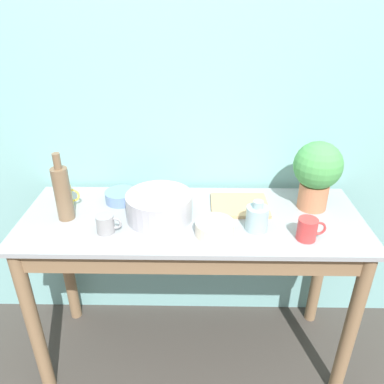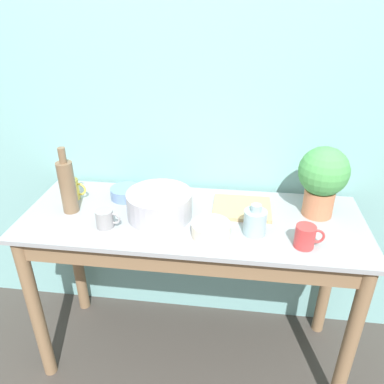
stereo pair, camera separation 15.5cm
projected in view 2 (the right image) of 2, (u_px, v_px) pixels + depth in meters
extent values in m
cube|color=#7AB2B2|center=(201.00, 109.00, 1.72)|extent=(6.00, 0.05, 2.40)
cylinder|color=#846647|center=(36.00, 312.00, 1.69)|extent=(0.06, 0.06, 0.80)
cylinder|color=#846647|center=(350.00, 344.00, 1.53)|extent=(0.06, 0.06, 0.80)
cylinder|color=#846647|center=(76.00, 252.00, 2.08)|extent=(0.06, 0.06, 0.80)
cylinder|color=#846647|center=(329.00, 273.00, 1.92)|extent=(0.06, 0.06, 0.80)
cube|color=#846647|center=(185.00, 262.00, 1.44)|extent=(1.36, 0.02, 0.10)
cube|color=#93999E|center=(192.00, 219.00, 1.61)|extent=(1.46, 0.55, 0.02)
cylinder|color=#B7704C|center=(318.00, 202.00, 1.60)|extent=(0.13, 0.13, 0.12)
sphere|color=#47994C|center=(324.00, 171.00, 1.53)|extent=(0.21, 0.21, 0.21)
cylinder|color=#A8A8B2|center=(160.00, 204.00, 1.59)|extent=(0.28, 0.28, 0.11)
cylinder|color=brown|center=(68.00, 187.00, 1.60)|extent=(0.07, 0.07, 0.23)
cylinder|color=brown|center=(62.00, 155.00, 1.53)|extent=(0.03, 0.03, 0.07)
cylinder|color=#93B2BC|center=(255.00, 222.00, 1.47)|extent=(0.09, 0.09, 0.10)
cylinder|color=#93B2BC|center=(256.00, 208.00, 1.44)|extent=(0.04, 0.04, 0.03)
cylinder|color=#C63838|center=(305.00, 236.00, 1.40)|extent=(0.08, 0.08, 0.09)
torus|color=#C63838|center=(317.00, 236.00, 1.39)|extent=(0.06, 0.01, 0.06)
cylinder|color=gray|center=(105.00, 219.00, 1.52)|extent=(0.07, 0.07, 0.08)
torus|color=gray|center=(114.00, 219.00, 1.52)|extent=(0.05, 0.01, 0.05)
cylinder|color=#E5CC4C|center=(71.00, 190.00, 1.73)|extent=(0.08, 0.08, 0.10)
torus|color=#E5CC4C|center=(80.00, 189.00, 1.72)|extent=(0.06, 0.01, 0.06)
cylinder|color=#6684B2|center=(126.00, 193.00, 1.75)|extent=(0.14, 0.14, 0.05)
cylinder|color=beige|center=(211.00, 229.00, 1.47)|extent=(0.15, 0.15, 0.06)
cube|color=tan|center=(242.00, 208.00, 1.66)|extent=(0.25, 0.21, 0.02)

